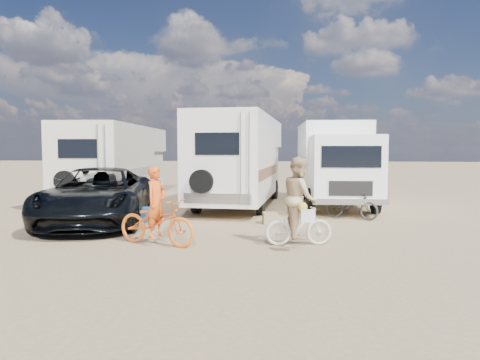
# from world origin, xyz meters

# --- Properties ---
(ground) EXTENTS (140.00, 140.00, 0.00)m
(ground) POSITION_xyz_m (0.00, 0.00, 0.00)
(ground) COLOR #A0855F
(ground) RESTS_ON ground
(rv_main) EXTENTS (2.93, 8.21, 3.38)m
(rv_main) POSITION_xyz_m (-0.04, 6.62, 1.69)
(rv_main) COLOR white
(rv_main) RESTS_ON ground
(rv_left) EXTENTS (2.89, 7.80, 3.11)m
(rv_left) POSITION_xyz_m (-5.26, 7.21, 1.55)
(rv_left) COLOR #EDE6CA
(rv_left) RESTS_ON ground
(box_truck) EXTENTS (2.69, 6.82, 3.18)m
(box_truck) POSITION_xyz_m (3.55, 6.80, 1.59)
(box_truck) COLOR white
(box_truck) RESTS_ON ground
(dark_suv) EXTENTS (3.87, 6.27, 1.62)m
(dark_suv) POSITION_xyz_m (-3.74, 2.04, 0.81)
(dark_suv) COLOR black
(dark_suv) RESTS_ON ground
(bike_man) EXTENTS (2.12, 1.33, 1.05)m
(bike_man) POSITION_xyz_m (-1.14, -0.64, 0.53)
(bike_man) COLOR orange
(bike_man) RESTS_ON ground
(bike_woman) EXTENTS (1.56, 0.71, 0.91)m
(bike_woman) POSITION_xyz_m (2.05, -0.34, 0.45)
(bike_woman) COLOR beige
(bike_woman) RESTS_ON ground
(rider_man) EXTENTS (0.56, 0.68, 1.60)m
(rider_man) POSITION_xyz_m (-1.14, -0.64, 0.80)
(rider_man) COLOR #EA5518
(rider_man) RESTS_ON ground
(rider_woman) EXTENTS (0.84, 1.00, 1.82)m
(rider_woman) POSITION_xyz_m (2.05, -0.34, 0.91)
(rider_woman) COLOR tan
(rider_woman) RESTS_ON ground
(bike_parked) EXTENTS (1.75, 1.28, 0.88)m
(bike_parked) POSITION_xyz_m (3.76, 3.64, 0.44)
(bike_parked) COLOR #292C29
(bike_parked) RESTS_ON ground
(cooler) EXTENTS (0.58, 0.45, 0.43)m
(cooler) POSITION_xyz_m (-2.48, 2.42, 0.21)
(cooler) COLOR #255A96
(cooler) RESTS_ON ground
(crate) EXTENTS (0.47, 0.47, 0.33)m
(crate) POSITION_xyz_m (1.28, 2.50, 0.16)
(crate) COLOR #8C8150
(crate) RESTS_ON ground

